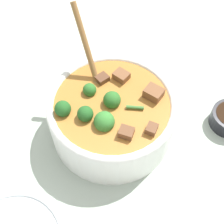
{
  "coord_description": "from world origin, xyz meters",
  "views": [
    {
      "loc": [
        -0.29,
        0.24,
        0.61
      ],
      "look_at": [
        0.0,
        0.0,
        0.07
      ],
      "focal_mm": 50.0,
      "sensor_mm": 36.0,
      "label": 1
    }
  ],
  "objects": [
    {
      "name": "ground_plane",
      "position": [
        0.0,
        0.0,
        0.0
      ],
      "size": [
        4.0,
        4.0,
        0.0
      ],
      "primitive_type": "plane",
      "color": "#ADBCAD"
    },
    {
      "name": "stew_bowl",
      "position": [
        0.0,
        0.0,
        0.06
      ],
      "size": [
        0.3,
        0.27,
        0.25
      ],
      "color": "white",
      "rests_on": "ground_plane"
    }
  ]
}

